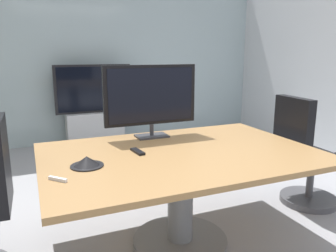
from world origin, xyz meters
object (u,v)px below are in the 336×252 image
at_px(conference_table, 181,172).
at_px(wall_display_unit, 95,119).
at_px(remote_control, 138,151).
at_px(office_chair_right, 304,160).
at_px(conference_phone, 87,162).
at_px(tv_monitor, 151,97).

height_order(conference_table, wall_display_unit, wall_display_unit).
distance_m(conference_table, wall_display_unit, 3.13).
xyz_separation_m(wall_display_unit, remote_control, (-0.24, -3.02, 0.32)).
bearing_deg(wall_display_unit, remote_control, -94.50).
bearing_deg(office_chair_right, wall_display_unit, 29.96).
bearing_deg(wall_display_unit, conference_phone, -101.40).
relative_size(tv_monitor, conference_phone, 3.82).
relative_size(conference_table, tv_monitor, 2.45).
relative_size(conference_phone, remote_control, 1.29).
xyz_separation_m(office_chair_right, conference_phone, (-2.13, -0.20, 0.33)).
relative_size(conference_table, office_chair_right, 1.89).
bearing_deg(remote_control, wall_display_unit, 78.65).
height_order(tv_monitor, wall_display_unit, tv_monitor).
xyz_separation_m(conference_table, conference_phone, (-0.71, -0.05, 0.20)).
bearing_deg(conference_phone, remote_control, 21.84).
distance_m(conference_table, conference_phone, 0.74).
xyz_separation_m(tv_monitor, wall_display_unit, (-0.03, 2.61, -0.67)).
xyz_separation_m(office_chair_right, wall_display_unit, (-1.49, 2.98, -0.01)).
relative_size(office_chair_right, conference_phone, 4.95).
bearing_deg(remote_control, office_chair_right, -5.58).
distance_m(tv_monitor, conference_phone, 0.94).
height_order(tv_monitor, remote_control, tv_monitor).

